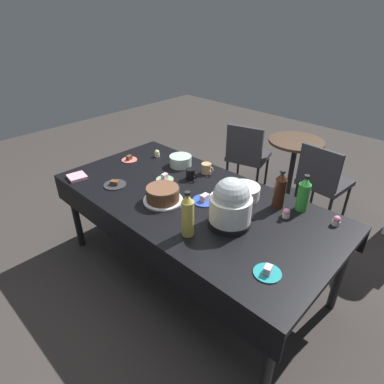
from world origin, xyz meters
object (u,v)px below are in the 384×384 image
at_px(dessert_plate_charcoal, 115,184).
at_px(dessert_plate_sage, 165,178).
at_px(cupcake_mint, 157,153).
at_px(ceramic_snack_bowl, 243,192).
at_px(dessert_plate_cobalt, 205,200).
at_px(coffee_mug_tan, 206,168).
at_px(soda_bottle_cola, 280,190).
at_px(dessert_plate_teal, 267,272).
at_px(coffee_mug_black, 191,174).
at_px(potluck_table, 192,205).
at_px(glass_salad_bowl, 181,161).
at_px(cupcake_berry, 286,213).
at_px(maroon_chair_right, 322,179).
at_px(cupcake_vanilla, 337,221).
at_px(dessert_plate_coral, 129,159).
at_px(slow_cooker, 231,204).
at_px(maroon_chair_left, 247,153).
at_px(soda_bottle_ginger_ale, 188,215).
at_px(soda_bottle_lime_soda, 304,194).
at_px(frosted_layer_cake, 163,195).
at_px(round_cafe_table, 293,159).

height_order(dessert_plate_charcoal, dessert_plate_sage, dessert_plate_sage).
relative_size(dessert_plate_charcoal, cupcake_mint, 2.66).
xyz_separation_m(ceramic_snack_bowl, dessert_plate_cobalt, (-0.17, -0.24, -0.03)).
bearing_deg(coffee_mug_tan, soda_bottle_cola, -3.49).
bearing_deg(coffee_mug_tan, dessert_plate_sage, -116.24).
relative_size(dessert_plate_teal, coffee_mug_tan, 1.23).
distance_m(dessert_plate_teal, coffee_mug_black, 1.17).
relative_size(soda_bottle_cola, coffee_mug_tan, 2.31).
bearing_deg(potluck_table, coffee_mug_tan, 117.17).
height_order(glass_salad_bowl, dessert_plate_charcoal, glass_salad_bowl).
bearing_deg(dessert_plate_sage, cupcake_berry, 11.88).
bearing_deg(coffee_mug_tan, maroon_chair_right, 61.77).
bearing_deg(dessert_plate_charcoal, potluck_table, 26.46).
relative_size(dessert_plate_cobalt, dessert_plate_teal, 1.19).
xyz_separation_m(ceramic_snack_bowl, cupcake_vanilla, (0.65, 0.14, -0.01)).
bearing_deg(coffee_mug_tan, glass_salad_bowl, -169.26).
xyz_separation_m(cupcake_vanilla, cupcake_berry, (-0.28, -0.15, 0.00)).
height_order(dessert_plate_coral, cupcake_vanilla, cupcake_vanilla).
relative_size(cupcake_mint, coffee_mug_black, 0.58).
xyz_separation_m(slow_cooker, cupcake_berry, (0.23, 0.33, -0.12)).
xyz_separation_m(cupcake_berry, maroon_chair_left, (-1.17, 1.22, -0.29)).
xyz_separation_m(dessert_plate_sage, cupcake_berry, (1.00, 0.21, 0.02)).
xyz_separation_m(dessert_plate_coral, soda_bottle_ginger_ale, (1.17, -0.42, 0.13)).
bearing_deg(coffee_mug_tan, dessert_plate_charcoal, -119.81).
bearing_deg(ceramic_snack_bowl, potluck_table, -134.55).
height_order(dessert_plate_coral, soda_bottle_ginger_ale, soda_bottle_ginger_ale).
height_order(dessert_plate_charcoal, dessert_plate_coral, dessert_plate_coral).
relative_size(glass_salad_bowl, soda_bottle_lime_soda, 0.74).
bearing_deg(soda_bottle_cola, cupcake_mint, -179.01).
bearing_deg(soda_bottle_ginger_ale, coffee_mug_tan, 123.90).
distance_m(dessert_plate_cobalt, coffee_mug_tan, 0.46).
relative_size(coffee_mug_tan, coffee_mug_black, 1.06).
relative_size(potluck_table, frosted_layer_cake, 7.51).
distance_m(dessert_plate_teal, round_cafe_table, 2.20).
xyz_separation_m(dessert_plate_charcoal, soda_bottle_ginger_ale, (0.87, -0.05, 0.13)).
height_order(glass_salad_bowl, soda_bottle_ginger_ale, soda_bottle_ginger_ale).
xyz_separation_m(slow_cooker, dessert_plate_charcoal, (-0.99, -0.22, -0.15)).
bearing_deg(round_cafe_table, slow_cooker, -75.51).
relative_size(cupcake_berry, coffee_mug_black, 0.58).
bearing_deg(potluck_table, dessert_plate_charcoal, -153.54).
bearing_deg(soda_bottle_cola, slow_cooker, -105.85).
bearing_deg(round_cafe_table, dessert_plate_teal, -65.97).
height_order(dessert_plate_coral, cupcake_berry, cupcake_berry).
bearing_deg(soda_bottle_cola, frosted_layer_cake, -141.36).
bearing_deg(soda_bottle_ginger_ale, glass_salad_bowl, 138.24).
bearing_deg(dessert_plate_charcoal, slow_cooker, 12.43).
bearing_deg(coffee_mug_tan, round_cafe_table, 83.70).
distance_m(dessert_plate_teal, soda_bottle_ginger_ale, 0.57).
xyz_separation_m(slow_cooker, glass_salad_bowl, (-0.87, 0.40, -0.11)).
relative_size(cupcake_mint, coffee_mug_tan, 0.54).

